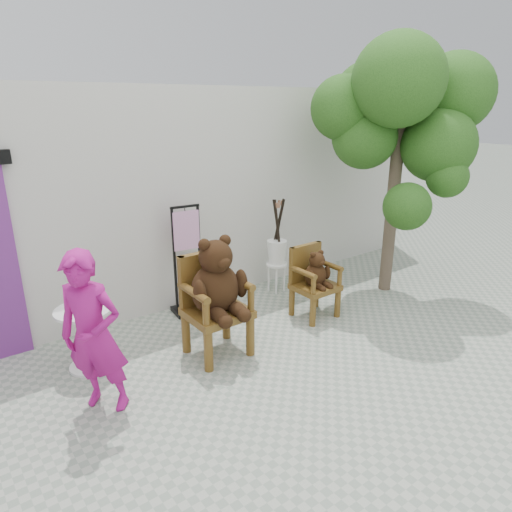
% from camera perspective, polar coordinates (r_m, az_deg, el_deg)
% --- Properties ---
extents(ground_plane, '(60.00, 60.00, 0.00)m').
position_cam_1_polar(ground_plane, '(5.08, 9.41, -14.85)').
color(ground_plane, '#959A8A').
rests_on(ground_plane, ground).
extents(back_wall, '(9.00, 1.00, 3.00)m').
position_cam_1_polar(back_wall, '(6.86, -8.90, 7.65)').
color(back_wall, beige).
rests_on(back_wall, ground).
extents(chair_big, '(0.67, 0.75, 1.42)m').
position_cam_1_polar(chair_big, '(5.13, -5.05, -4.12)').
color(chair_big, '#4F3410').
rests_on(chair_big, ground).
extents(chair_small, '(0.55, 0.51, 0.97)m').
position_cam_1_polar(chair_small, '(6.18, 7.23, -2.48)').
color(chair_small, '#4F3410').
rests_on(chair_small, ground).
extents(person, '(0.69, 0.70, 1.64)m').
position_cam_1_polar(person, '(4.36, -19.61, -9.33)').
color(person, '#A51475').
rests_on(person, ground).
extents(cafe_table, '(0.60, 0.60, 0.70)m').
position_cam_1_polar(cafe_table, '(5.31, -20.50, -8.81)').
color(cafe_table, white).
rests_on(cafe_table, ground).
extents(display_stand, '(0.49, 0.40, 1.51)m').
position_cam_1_polar(display_stand, '(6.28, -8.48, -2.05)').
color(display_stand, black).
rests_on(display_stand, ground).
extents(stool_bucket, '(0.32, 0.32, 1.45)m').
position_cam_1_polar(stool_bucket, '(6.89, 2.63, 0.54)').
color(stool_bucket, white).
rests_on(stool_bucket, ground).
extents(tree, '(2.33, 2.06, 3.65)m').
position_cam_1_polar(tree, '(6.93, 17.41, 16.79)').
color(tree, '#443628').
rests_on(tree, ground).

